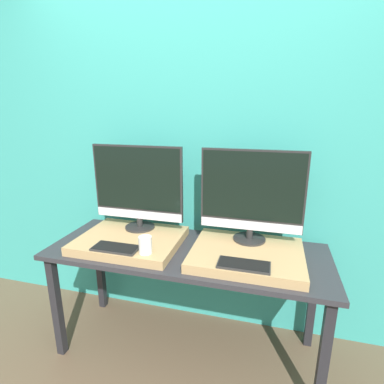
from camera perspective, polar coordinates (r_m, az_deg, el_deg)
name	(u,v)px	position (r m, az deg, el deg)	size (l,w,h in m)	color
wall_back	(202,152)	(2.09, 1.86, 7.58)	(8.00, 0.04, 2.60)	teal
workbench	(187,261)	(1.94, -1.04, -13.07)	(1.73, 0.63, 0.74)	#2D2D33
wooden_riser_left	(130,240)	(2.00, -11.64, -8.98)	(0.64, 0.52, 0.05)	tan
monitor_left	(138,186)	(2.02, -10.28, 1.18)	(0.62, 0.20, 0.57)	#282828
keyboard_left	(116,248)	(1.84, -14.32, -10.27)	(0.27, 0.13, 0.01)	#2D2D2D
mug	(145,245)	(1.74, -8.89, -9.93)	(0.07, 0.07, 0.10)	white
wooden_riser_right	(247,254)	(1.81, 10.39, -11.63)	(0.64, 0.52, 0.05)	tan
monitor_right	(252,194)	(1.83, 11.31, -0.37)	(0.62, 0.20, 0.57)	#282828
keyboard_right	(244,265)	(1.63, 9.84, -13.49)	(0.27, 0.13, 0.01)	#2D2D2D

